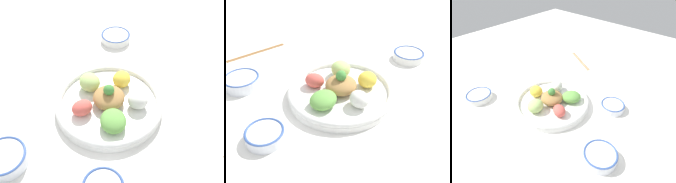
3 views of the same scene
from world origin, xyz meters
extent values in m
plane|color=white|center=(0.00, 0.00, 0.00)|extent=(2.40, 2.40, 0.00)
cylinder|color=white|center=(-0.04, -0.03, 0.01)|extent=(0.34, 0.34, 0.02)
torus|color=white|center=(-0.04, -0.03, 0.03)|extent=(0.34, 0.34, 0.02)
ellipsoid|color=white|center=(-0.08, 0.05, 0.05)|extent=(0.08, 0.08, 0.05)
ellipsoid|color=yellow|center=(-0.12, -0.04, 0.05)|extent=(0.07, 0.07, 0.05)
ellipsoid|color=#B7DB7A|center=(-0.05, -0.12, 0.05)|extent=(0.07, 0.08, 0.06)
ellipsoid|color=#E55B51|center=(0.05, -0.06, 0.04)|extent=(0.08, 0.07, 0.05)
ellipsoid|color=#6BAD4C|center=(0.03, 0.04, 0.04)|extent=(0.12, 0.12, 0.05)
ellipsoid|color=#AD7F47|center=(-0.04, -0.03, 0.04)|extent=(0.10, 0.10, 0.05)
sphere|color=#478E3D|center=(-0.04, -0.03, 0.08)|extent=(0.03, 0.03, 0.03)
cylinder|color=white|center=(-0.33, -0.23, 0.01)|extent=(0.12, 0.12, 0.03)
torus|color=#38569E|center=(-0.33, -0.23, 0.03)|extent=(0.12, 0.12, 0.01)
cylinder|color=#DBB251|center=(-0.33, -0.23, 0.03)|extent=(0.10, 0.10, 0.00)
cylinder|color=white|center=(0.29, -0.12, 0.02)|extent=(0.12, 0.12, 0.04)
torus|color=#38569E|center=(0.29, -0.12, 0.04)|extent=(0.12, 0.12, 0.01)
cylinder|color=#DBB251|center=(0.29, -0.12, 0.03)|extent=(0.10, 0.10, 0.00)
camera|label=1|loc=(0.38, 0.32, 0.65)|focal=42.00mm
camera|label=2|loc=(0.06, 0.64, 0.53)|focal=42.00mm
camera|label=3|loc=(0.44, -0.48, 0.59)|focal=30.00mm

